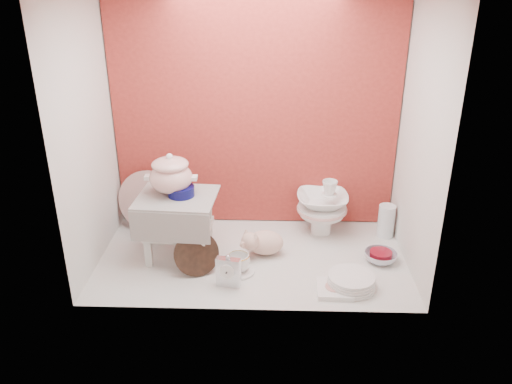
% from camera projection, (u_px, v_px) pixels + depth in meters
% --- Properties ---
extents(ground, '(1.80, 1.80, 0.00)m').
position_uv_depth(ground, '(253.00, 258.00, 3.09)').
color(ground, silver).
rests_on(ground, ground).
extents(niche_shell, '(1.86, 1.03, 1.53)m').
position_uv_depth(niche_shell, '(253.00, 96.00, 2.87)').
color(niche_shell, '#AD342B').
rests_on(niche_shell, ground).
extents(step_stool, '(0.47, 0.41, 0.39)m').
position_uv_depth(step_stool, '(179.00, 226.00, 3.04)').
color(step_stool, silver).
rests_on(step_stool, ground).
extents(soup_tureen, '(0.38, 0.38, 0.25)m').
position_uv_depth(soup_tureen, '(171.00, 174.00, 2.95)').
color(soup_tureen, white).
rests_on(soup_tureen, step_stool).
extents(cobalt_bowl, '(0.20, 0.20, 0.06)m').
position_uv_depth(cobalt_bowl, '(181.00, 191.00, 2.96)').
color(cobalt_bowl, '#090A48').
rests_on(cobalt_bowl, step_stool).
extents(floral_platter, '(0.41, 0.17, 0.39)m').
position_uv_depth(floral_platter, '(148.00, 201.00, 3.35)').
color(floral_platter, silver).
rests_on(floral_platter, ground).
extents(blue_white_vase, '(0.34, 0.34, 0.28)m').
position_uv_depth(blue_white_vase, '(154.00, 210.00, 3.35)').
color(blue_white_vase, white).
rests_on(blue_white_vase, ground).
extents(lacquer_tray, '(0.28, 0.20, 0.24)m').
position_uv_depth(lacquer_tray, '(197.00, 254.00, 2.89)').
color(lacquer_tray, black).
rests_on(lacquer_tray, ground).
extents(mantel_clock, '(0.14, 0.07, 0.19)m').
position_uv_depth(mantel_clock, '(228.00, 271.00, 2.79)').
color(mantel_clock, silver).
rests_on(mantel_clock, ground).
extents(plush_pig, '(0.30, 0.23, 0.16)m').
position_uv_depth(plush_pig, '(265.00, 242.00, 3.09)').
color(plush_pig, '#D4A895').
rests_on(plush_pig, ground).
extents(teacup_saucer, '(0.22, 0.22, 0.01)m').
position_uv_depth(teacup_saucer, '(239.00, 271.00, 2.94)').
color(teacup_saucer, white).
rests_on(teacup_saucer, ground).
extents(gold_rim_teacup, '(0.14, 0.14, 0.10)m').
position_uv_depth(gold_rim_teacup, '(238.00, 262.00, 2.92)').
color(gold_rim_teacup, white).
rests_on(gold_rim_teacup, teacup_saucer).
extents(lattice_dish, '(0.20, 0.20, 0.03)m').
position_uv_depth(lattice_dish, '(335.00, 289.00, 2.77)').
color(lattice_dish, white).
rests_on(lattice_dish, ground).
extents(dinner_plate_stack, '(0.29, 0.29, 0.07)m').
position_uv_depth(dinner_plate_stack, '(351.00, 281.00, 2.80)').
color(dinner_plate_stack, white).
rests_on(dinner_plate_stack, ground).
extents(crystal_bowl, '(0.22, 0.22, 0.06)m').
position_uv_depth(crystal_bowl, '(381.00, 257.00, 3.04)').
color(crystal_bowl, silver).
rests_on(crystal_bowl, ground).
extents(clear_glass_vase, '(0.11, 0.11, 0.21)m').
position_uv_depth(clear_glass_vase, '(386.00, 221.00, 3.29)').
color(clear_glass_vase, silver).
rests_on(clear_glass_vase, ground).
extents(porcelain_tower, '(0.36, 0.36, 0.37)m').
position_uv_depth(porcelain_tower, '(322.00, 207.00, 3.30)').
color(porcelain_tower, white).
rests_on(porcelain_tower, ground).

